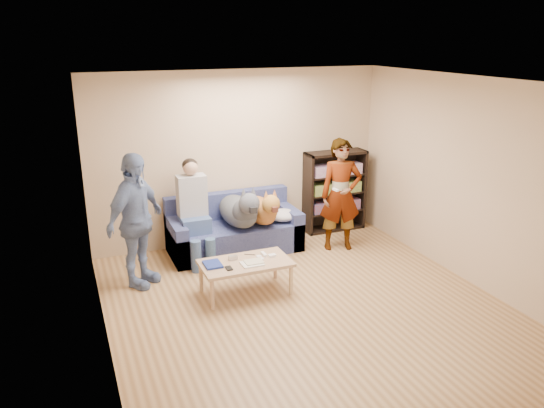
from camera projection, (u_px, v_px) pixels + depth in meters
name	position (u px, v px, depth m)	size (l,w,h in m)	color
ground	(311.00, 311.00, 6.17)	(5.00, 5.00, 0.00)	olive
ceiling	(317.00, 83.00, 5.37)	(5.00, 5.00, 0.00)	white
wall_back	(239.00, 157.00, 7.97)	(4.50, 4.50, 0.00)	tan
wall_front	(479.00, 310.00, 3.57)	(4.50, 4.50, 0.00)	tan
wall_left	(98.00, 232.00, 4.96)	(5.00, 5.00, 0.00)	tan
wall_right	(476.00, 184.00, 6.58)	(5.00, 5.00, 0.00)	tan
blanket	(283.00, 215.00, 7.86)	(0.47, 0.39, 0.16)	silver
person_standing_right	(341.00, 195.00, 7.74)	(0.61, 0.40, 1.66)	gray
person_standing_left	(136.00, 221.00, 6.57)	(1.01, 0.42, 1.72)	#7D9EC8
held_controller	(336.00, 190.00, 7.45)	(0.04, 0.11, 0.03)	silver
notebook_blue	(213.00, 264.00, 6.37)	(0.20, 0.26, 0.03)	navy
papers	(252.00, 264.00, 6.40)	(0.26, 0.20, 0.01)	white
magazine	(254.00, 262.00, 6.42)	(0.22, 0.17, 0.01)	beige
camera_silver	(233.00, 258.00, 6.53)	(0.11, 0.06, 0.05)	#ABABAF
controller_a	(264.00, 254.00, 6.65)	(0.04, 0.13, 0.03)	white
controller_b	(272.00, 256.00, 6.61)	(0.09, 0.06, 0.03)	white
headphone_cup_a	(261.00, 259.00, 6.52)	(0.07, 0.07, 0.02)	white
headphone_cup_b	(259.00, 257.00, 6.59)	(0.07, 0.07, 0.02)	white
pen_orange	(248.00, 267.00, 6.32)	(0.01, 0.01, 0.14)	orange
pen_black	(250.00, 255.00, 6.67)	(0.01, 0.01, 0.14)	black
wallet	(229.00, 268.00, 6.27)	(0.07, 0.12, 0.01)	black
sofa	(234.00, 232.00, 7.84)	(1.90, 0.85, 0.82)	#515B93
person_seated	(194.00, 208.00, 7.36)	(0.40, 0.73, 1.47)	#436293
dog_gray	(240.00, 210.00, 7.57)	(0.48, 1.28, 0.69)	#4E5359
dog_tan	(262.00, 209.00, 7.70)	(0.42, 1.17, 0.61)	#AF5D35
coffee_table	(246.00, 265.00, 6.48)	(1.10, 0.60, 0.42)	tan
bookshelf	(334.00, 189.00, 8.57)	(1.00, 0.34, 1.30)	black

